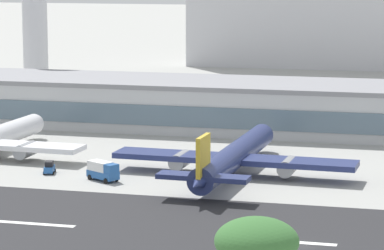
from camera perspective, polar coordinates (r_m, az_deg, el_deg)
The scene contains 9 objects.
ground_plane at distance 131.08m, azimuth 6.37°, elevation -6.98°, with size 1400.00×1400.00×0.00m, color #9E9E99.
runway_strip at distance 132.26m, azimuth 6.45°, elevation -6.82°, with size 800.00×40.94×0.08m, color #262628.
runway_centreline_dash_3 at distance 142.36m, azimuth -9.08°, elevation -5.68°, with size 12.00×1.20×0.01m, color white.
runway_centreline_dash_4 at distance 132.45m, azimuth 5.81°, elevation -6.76°, with size 12.00×1.20×0.01m, color white.
terminal_building at distance 217.15m, azimuth 4.78°, elevation 1.07°, with size 203.38×25.33×10.74m.
airliner_gold_tail_gate_1 at distance 170.41m, azimuth 2.35°, elevation -1.94°, with size 43.19×49.73×10.38m.
service_box_truck_0 at distance 168.40m, azimuth -5.18°, elevation -2.63°, with size 6.40×5.08×3.25m.
service_baggage_tug_1 at distance 175.28m, azimuth -8.27°, elevation -2.46°, with size 2.49×3.48×2.20m.
palm_tree_0 at distance 82.68m, azimuth 3.77°, elevation -6.89°, with size 7.12×7.12×15.95m.
Camera 1 is at (17.06, -124.58, 37.03)m, focal length 91.99 mm.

